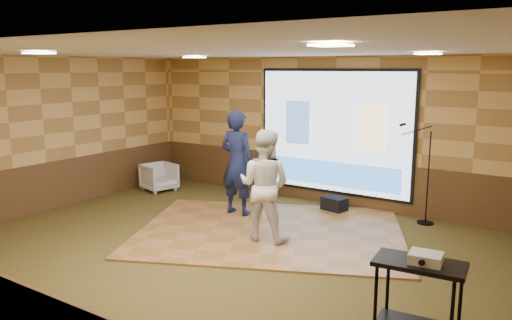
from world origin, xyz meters
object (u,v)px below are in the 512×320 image
Objects in this scene: projector at (426,258)px; banquet_chair at (159,177)px; dance_floor at (270,231)px; player_left at (237,163)px; duffel_bag at (334,204)px; projector_screen at (333,133)px; mic_stand at (424,197)px; av_table at (418,289)px; player_right at (264,185)px.

banquet_chair is at bearing 148.24° from projector.
player_left is (-1.05, 0.51, 1.00)m from dance_floor.
projector_screen is at bearing 120.95° from duffel_bag.
mic_stand is 1.69m from duffel_bag.
av_table is at bearing -55.85° from duffel_bag.
projector is 4.92m from duffel_bag.
player_left reaches higher than dance_floor.
dance_floor is 1.79m from duffel_bag.
av_table is 1.98× the size of duffel_bag.
dance_floor is at bearing -126.53° from mic_stand.
banquet_chair is at bearing -171.12° from duffel_bag.
projector_screen is 7.23× the size of duffel_bag.
mic_stand reaches higher than av_table.
av_table is at bearing -56.17° from projector_screen.
player_right is 3.07m from mic_stand.
projector_screen is 2.10m from player_left.
projector_screen is 10.83× the size of projector.
dance_floor is 2.86m from mic_stand.
player_right is 5.84× the size of projector.
duffel_bag is (0.25, 2.17, -0.78)m from player_right.
mic_stand is 5.77m from banquet_chair.
player_left is 5.00m from av_table.
player_right is 2.32m from duffel_bag.
av_table is 4.84m from duffel_bag.
player_right is 1.97× the size of av_table.
mic_stand is (1.89, 2.38, -0.44)m from player_right.
projector is (3.03, -4.45, -0.52)m from projector_screen.
mic_stand is at bearing 7.26° from duffel_bag.
player_left is at bearing -124.68° from projector_screen.
projector is 0.44× the size of banquet_chair.
mic_stand is (-1.06, 4.20, -0.13)m from av_table.
player_right reaches higher than banquet_chair.
av_table reaches higher than duffel_bag.
projector_screen is at bearing 123.83° from av_table.
duffel_bag is (-2.76, 3.99, -0.82)m from projector.
banquet_chair is at bearing 163.28° from dance_floor.
player_right is 3.48m from av_table.
player_right reaches higher than mic_stand.
mic_stand is at bearing -137.44° from player_right.
projector_screen is 1.84× the size of mic_stand.
projector is 7.63m from banquet_chair.
player_left is 5.03m from projector.
mic_stand reaches higher than duffel_bag.
projector_screen reaches higher than player_right.
projector is at bearing -55.72° from projector_screen.
player_right is (0.15, -0.43, 0.91)m from dance_floor.
player_left is at bearing 146.36° from av_table.
projector is at bearing 139.79° from player_right.
player_right is at bearing -96.54° from duffel_bag.
av_table is (3.10, -2.25, 0.61)m from dance_floor.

